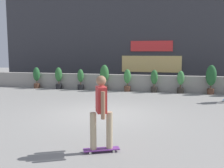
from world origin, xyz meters
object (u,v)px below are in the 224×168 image
Objects in this scene: potted_plant_3 at (104,76)px; potted_plant_5 at (154,80)px; potted_plant_6 at (181,81)px; potted_plant_7 at (211,77)px; potted_plant_2 at (81,79)px; potted_plant_4 at (127,79)px; potted_plant_1 at (59,77)px; potted_plant_0 at (37,77)px; skater_by_wall_right at (101,110)px.

potted_plant_5 is (2.82, 0.00, -0.19)m from potted_plant_3.
potted_plant_7 reaches higher than potted_plant_6.
potted_plant_7 reaches higher than potted_plant_3.
potted_plant_4 is (2.78, 0.00, 0.03)m from potted_plant_2.
potted_plant_6 is 0.79× the size of potted_plant_7.
potted_plant_2 is 1.00× the size of potted_plant_6.
potted_plant_2 is 0.79× the size of potted_plant_7.
potted_plant_1 is 1.05× the size of potted_plant_5.
potted_plant_5 is (1.49, 0.00, -0.01)m from potted_plant_4.
potted_plant_3 is (4.29, 0.00, 0.15)m from potted_plant_0.
potted_plant_2 is at bearing 112.87° from skater_by_wall_right.
potted_plant_3 is at bearing 180.00° from potted_plant_7.
skater_by_wall_right reaches higher than potted_plant_1.
potted_plant_5 is at bearing 180.00° from potted_plant_6.
potted_plant_3 is at bearing 180.00° from potted_plant_4.
potted_plant_6 is at bearing 180.00° from potted_plant_7.
potted_plant_1 is 0.77× the size of skater_by_wall_right.
potted_plant_5 is (7.11, 0.00, -0.04)m from potted_plant_0.
potted_plant_2 is at bearing -180.00° from potted_plant_5.
potted_plant_0 is 7.11m from potted_plant_5.
potted_plant_5 is 1.02× the size of potted_plant_6.
potted_plant_2 is 0.97× the size of potted_plant_4.
potted_plant_6 is 9.19m from skater_by_wall_right.
potted_plant_1 is at bearing 0.00° from potted_plant_0.
skater_by_wall_right is (-3.41, -8.99, 0.05)m from potted_plant_7.
skater_by_wall_right is at bearing -93.02° from potted_plant_5.
potted_plant_1 is 2.84m from potted_plant_3.
potted_plant_2 is 0.71× the size of skater_by_wall_right.
potted_plant_3 is 2.83m from potted_plant_5.
potted_plant_1 is 0.88× the size of potted_plant_3.
potted_plant_1 is 0.85× the size of potted_plant_7.
potted_plant_6 is at bearing -0.00° from potted_plant_1.
potted_plant_3 is (1.45, 0.00, 0.22)m from potted_plant_2.
potted_plant_0 reaches higher than potted_plant_4.
skater_by_wall_right reaches higher than potted_plant_4.
potted_plant_5 is at bearing 0.00° from potted_plant_2.
potted_plant_4 is (4.17, -0.00, -0.04)m from potted_plant_1.
potted_plant_1 is at bearing 180.00° from potted_plant_4.
potted_plant_0 reaches higher than potted_plant_5.
potted_plant_1 is at bearing 119.94° from skater_by_wall_right.
potted_plant_4 is 1.01× the size of potted_plant_5.
potted_plant_1 reaches higher than potted_plant_5.
potted_plant_0 is 0.84× the size of potted_plant_7.
potted_plant_1 is 1.39m from potted_plant_2.
potted_plant_3 is 5.75m from potted_plant_7.
potted_plant_2 is 0.97× the size of potted_plant_5.
potted_plant_4 is at bearing -180.00° from potted_plant_5.
potted_plant_7 is at bearing -0.00° from potted_plant_4.
potted_plant_3 is 0.87× the size of skater_by_wall_right.
potted_plant_6 is (7.06, -0.00, -0.08)m from potted_plant_1.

